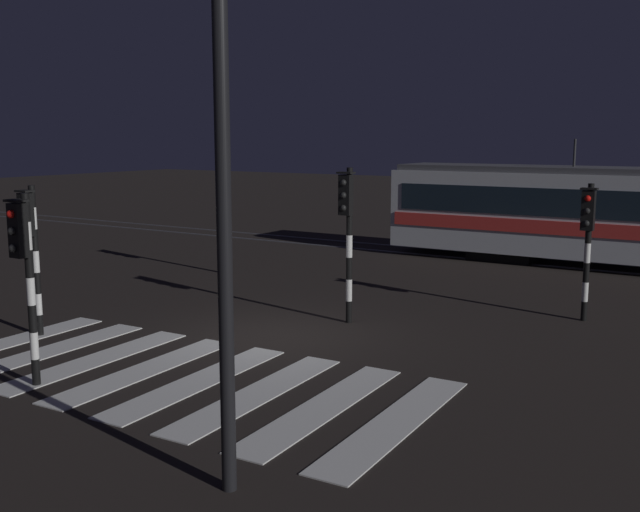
{
  "coord_description": "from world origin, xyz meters",
  "views": [
    {
      "loc": [
        8.96,
        -12.52,
        4.22
      ],
      "look_at": [
        -0.27,
        2.31,
        1.4
      ],
      "focal_mm": 41.56,
      "sensor_mm": 36.0,
      "label": 1
    }
  ],
  "objects_px": {
    "traffic_light_corner_far_left": "(226,209)",
    "street_lamp_near_kerb": "(207,111)",
    "traffic_light_corner_near_left": "(31,238)",
    "traffic_light_kerb_mid_left": "(24,261)",
    "traffic_light_median_centre": "(347,222)",
    "traffic_light_corner_far_right": "(588,231)"
  },
  "relations": [
    {
      "from": "traffic_light_corner_near_left",
      "to": "street_lamp_near_kerb",
      "type": "height_order",
      "value": "street_lamp_near_kerb"
    },
    {
      "from": "traffic_light_median_centre",
      "to": "traffic_light_corner_far_left",
      "type": "bearing_deg",
      "value": 151.86
    },
    {
      "from": "traffic_light_corner_far_left",
      "to": "street_lamp_near_kerb",
      "type": "relative_size",
      "value": 0.44
    },
    {
      "from": "traffic_light_corner_far_left",
      "to": "traffic_light_corner_far_right",
      "type": "bearing_deg",
      "value": -1.46
    },
    {
      "from": "traffic_light_corner_far_right",
      "to": "street_lamp_near_kerb",
      "type": "height_order",
      "value": "street_lamp_near_kerb"
    },
    {
      "from": "traffic_light_corner_near_left",
      "to": "traffic_light_kerb_mid_left",
      "type": "height_order",
      "value": "traffic_light_kerb_mid_left"
    },
    {
      "from": "traffic_light_corner_far_left",
      "to": "traffic_light_kerb_mid_left",
      "type": "height_order",
      "value": "traffic_light_kerb_mid_left"
    },
    {
      "from": "traffic_light_corner_far_left",
      "to": "traffic_light_corner_near_left",
      "type": "height_order",
      "value": "traffic_light_corner_near_left"
    },
    {
      "from": "traffic_light_kerb_mid_left",
      "to": "traffic_light_median_centre",
      "type": "distance_m",
      "value": 7.05
    },
    {
      "from": "traffic_light_corner_far_left",
      "to": "traffic_light_median_centre",
      "type": "relative_size",
      "value": 0.87
    },
    {
      "from": "street_lamp_near_kerb",
      "to": "traffic_light_kerb_mid_left",
      "type": "bearing_deg",
      "value": 165.13
    },
    {
      "from": "traffic_light_kerb_mid_left",
      "to": "street_lamp_near_kerb",
      "type": "distance_m",
      "value": 5.86
    },
    {
      "from": "traffic_light_corner_near_left",
      "to": "street_lamp_near_kerb",
      "type": "xyz_separation_m",
      "value": [
        7.87,
        -3.51,
        2.37
      ]
    },
    {
      "from": "traffic_light_kerb_mid_left",
      "to": "traffic_light_median_centre",
      "type": "bearing_deg",
      "value": 70.17
    },
    {
      "from": "traffic_light_kerb_mid_left",
      "to": "street_lamp_near_kerb",
      "type": "xyz_separation_m",
      "value": [
        5.2,
        -1.38,
        2.31
      ]
    },
    {
      "from": "traffic_light_median_centre",
      "to": "traffic_light_corner_far_right",
      "type": "bearing_deg",
      "value": 33.81
    },
    {
      "from": "traffic_light_corner_near_left",
      "to": "traffic_light_median_centre",
      "type": "distance_m",
      "value": 6.77
    },
    {
      "from": "traffic_light_corner_far_right",
      "to": "traffic_light_kerb_mid_left",
      "type": "relative_size",
      "value": 0.96
    },
    {
      "from": "traffic_light_corner_far_left",
      "to": "traffic_light_median_centre",
      "type": "height_order",
      "value": "traffic_light_median_centre"
    },
    {
      "from": "traffic_light_kerb_mid_left",
      "to": "traffic_light_corner_far_left",
      "type": "bearing_deg",
      "value": 110.96
    },
    {
      "from": "traffic_light_corner_far_left",
      "to": "traffic_light_kerb_mid_left",
      "type": "xyz_separation_m",
      "value": [
        3.81,
        -9.94,
        0.14
      ]
    },
    {
      "from": "traffic_light_corner_far_left",
      "to": "traffic_light_kerb_mid_left",
      "type": "relative_size",
      "value": 0.94
    }
  ]
}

